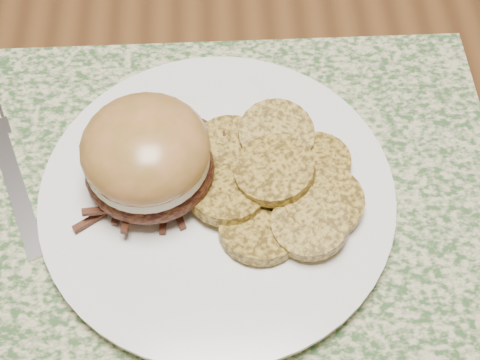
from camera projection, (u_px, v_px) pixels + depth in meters
name	position (u px, v px, depth m)	size (l,w,h in m)	color
ground	(248.00, 328.00, 1.25)	(3.50, 3.50, 0.00)	#50361B
dining_table	(255.00, 110.00, 0.68)	(1.50, 0.90, 0.75)	#583519
placemat	(225.00, 196.00, 0.53)	(0.45, 0.33, 0.00)	#34562C
dinner_plate	(218.00, 196.00, 0.52)	(0.26, 0.26, 0.02)	white
pork_sandwich	(147.00, 157.00, 0.49)	(0.10, 0.10, 0.07)	black
roasted_potatoes	(276.00, 182.00, 0.51)	(0.16, 0.16, 0.04)	#A88631
fork	(10.00, 169.00, 0.54)	(0.08, 0.17, 0.00)	silver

